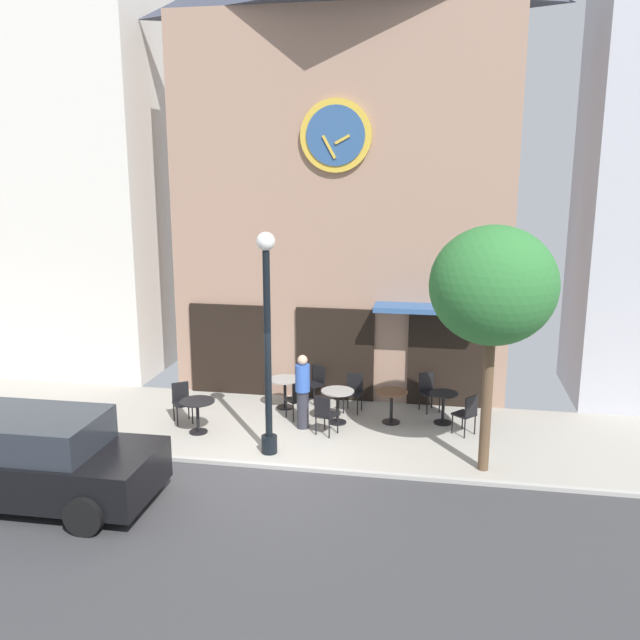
% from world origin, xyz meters
% --- Properties ---
extents(ground_plane, '(27.87, 10.93, 0.13)m').
position_xyz_m(ground_plane, '(0.00, -1.23, -0.02)').
color(ground_plane, '#9E998E').
extents(clock_building, '(8.23, 3.44, 11.28)m').
position_xyz_m(clock_building, '(0.63, 5.31, 5.81)').
color(clock_building, '#9E7A66').
rests_on(clock_building, ground_plane).
extents(neighbor_building_left, '(5.09, 3.48, 14.38)m').
position_xyz_m(neighbor_building_left, '(-7.08, 5.96, 7.19)').
color(neighbor_building_left, silver).
rests_on(neighbor_building_left, ground_plane).
extents(street_lamp, '(0.36, 0.36, 4.45)m').
position_xyz_m(street_lamp, '(-0.16, 0.72, 2.26)').
color(street_lamp, black).
rests_on(street_lamp, ground_plane).
extents(street_tree, '(2.30, 2.07, 4.65)m').
position_xyz_m(street_tree, '(4.05, 0.69, 3.54)').
color(street_tree, brown).
rests_on(street_tree, ground_plane).
extents(cafe_table_rightmost, '(0.75, 0.75, 0.73)m').
position_xyz_m(cafe_table_rightmost, '(-1.95, 1.48, 0.53)').
color(cafe_table_rightmost, black).
rests_on(cafe_table_rightmost, ground_plane).
extents(cafe_table_center, '(0.77, 0.77, 0.73)m').
position_xyz_m(cafe_table_center, '(-0.44, 3.33, 0.54)').
color(cafe_table_center, black).
rests_on(cafe_table_center, ground_plane).
extents(cafe_table_near_door, '(0.74, 0.74, 0.77)m').
position_xyz_m(cafe_table_near_door, '(0.95, 2.58, 0.55)').
color(cafe_table_near_door, black).
rests_on(cafe_table_near_door, ground_plane).
extents(cafe_table_near_curb, '(0.72, 0.72, 0.75)m').
position_xyz_m(cafe_table_near_curb, '(2.14, 2.81, 0.53)').
color(cafe_table_near_curb, black).
rests_on(cafe_table_near_curb, ground_plane).
extents(cafe_table_center_left, '(0.65, 0.65, 0.72)m').
position_xyz_m(cafe_table_center_left, '(3.29, 2.98, 0.49)').
color(cafe_table_center_left, black).
rests_on(cafe_table_center_left, ground_plane).
extents(cafe_chair_left_end, '(0.53, 0.53, 0.90)m').
position_xyz_m(cafe_chair_left_end, '(0.79, 1.81, 0.53)').
color(cafe_chair_left_end, black).
rests_on(cafe_chair_left_end, ground_plane).
extents(cafe_chair_mid_row, '(0.56, 0.56, 0.90)m').
position_xyz_m(cafe_chair_mid_row, '(3.79, 2.36, 0.53)').
color(cafe_chair_mid_row, black).
rests_on(cafe_chair_mid_row, ground_plane).
extents(cafe_chair_near_tree, '(0.55, 0.55, 0.90)m').
position_xyz_m(cafe_chair_near_tree, '(0.21, 3.92, 0.53)').
color(cafe_chair_near_tree, black).
rests_on(cafe_chair_near_tree, ground_plane).
extents(cafe_chair_by_entrance, '(0.46, 0.46, 0.90)m').
position_xyz_m(cafe_chair_by_entrance, '(1.20, 3.41, 0.53)').
color(cafe_chair_by_entrance, black).
rests_on(cafe_chair_by_entrance, ground_plane).
extents(cafe_chair_right_end, '(0.56, 0.56, 0.90)m').
position_xyz_m(cafe_chair_right_end, '(0.02, 2.64, 0.53)').
color(cafe_chair_right_end, black).
rests_on(cafe_chair_right_end, ground_plane).
extents(cafe_chair_outer, '(0.56, 0.56, 0.90)m').
position_xyz_m(cafe_chair_outer, '(-2.53, 2.04, 0.53)').
color(cafe_chair_outer, black).
rests_on(cafe_chair_outer, ground_plane).
extents(cafe_chair_near_lamp, '(0.55, 0.55, 0.90)m').
position_xyz_m(cafe_chair_near_lamp, '(2.93, 3.77, 0.53)').
color(cafe_chair_near_lamp, black).
rests_on(cafe_chair_near_lamp, ground_plane).
extents(pedestrian_blue, '(0.38, 0.38, 1.67)m').
position_xyz_m(pedestrian_blue, '(0.24, 2.15, 0.86)').
color(pedestrian_blue, '#2D2D38').
rests_on(pedestrian_blue, ground_plane).
extents(parked_car_black, '(4.31, 2.05, 1.55)m').
position_xyz_m(parked_car_black, '(-3.65, -1.94, 0.76)').
color(parked_car_black, black).
rests_on(parked_car_black, ground_plane).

